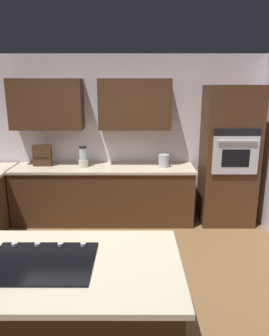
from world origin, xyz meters
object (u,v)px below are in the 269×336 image
at_px(wall_oven, 229,157).
at_px(blender, 83,158).
at_px(cooktop, 41,262).
at_px(kettle, 164,161).
at_px(spice_rack, 42,156).

height_order(wall_oven, blender, wall_oven).
distance_m(cooktop, kettle, 2.95).
height_order(cooktop, kettle, kettle).
bearing_deg(wall_oven, spice_rack, -1.66).
bearing_deg(blender, kettle, 180.00).
xyz_separation_m(wall_oven, kettle, (1.00, -0.02, -0.07)).
xyz_separation_m(cooktop, kettle, (-1.12, -2.72, 0.09)).
distance_m(wall_oven, kettle, 1.00).
bearing_deg(kettle, wall_oven, 179.11).
xyz_separation_m(wall_oven, blender, (2.25, -0.02, -0.03)).
bearing_deg(cooktop, kettle, -112.31).
relative_size(wall_oven, blender, 6.54).
bearing_deg(wall_oven, blender, -0.40).
bearing_deg(wall_oven, cooktop, 51.97).
xyz_separation_m(blender, spice_rack, (0.65, -0.07, 0.03)).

